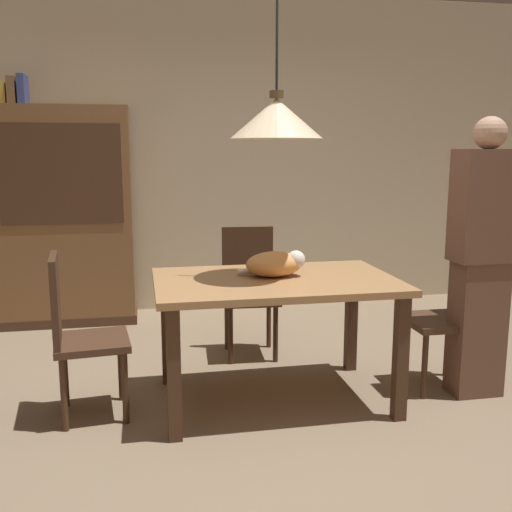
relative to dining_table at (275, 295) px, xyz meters
name	(u,v)px	position (x,y,z in m)	size (l,w,h in m)	color
ground	(267,428)	(-0.13, -0.36, -0.65)	(10.00, 10.00, 0.00)	#847056
back_wall	(208,154)	(-0.13, 2.29, 0.80)	(6.40, 0.10, 2.90)	beige
dining_table	(275,295)	(0.00, 0.00, 0.00)	(1.40, 0.90, 0.75)	#A87A4C
chair_right_side	(451,308)	(1.13, 0.00, -0.14)	(0.40, 0.40, 0.93)	#472D1E
chair_left_side	(77,329)	(-1.13, -0.01, -0.14)	(0.44, 0.44, 0.93)	#472D1E
chair_far_back	(249,285)	(0.01, 0.88, -0.14)	(0.43, 0.43, 0.93)	#472D1E
cat_sleeping	(276,264)	(0.01, 0.05, 0.18)	(0.39, 0.25, 0.16)	#E59951
pendant_lamp	(276,118)	(0.00, 0.00, 1.01)	(0.52, 0.52, 1.30)	beige
hutch_bookcase	(67,221)	(-1.38, 1.96, 0.24)	(1.12, 0.45, 1.85)	brown
book_yellow_short	(4,94)	(-1.81, 1.96, 1.29)	(0.04, 0.20, 0.18)	gold
book_brown_thick	(13,91)	(-1.74, 1.96, 1.31)	(0.06, 0.24, 0.22)	brown
book_blue_wide	(23,90)	(-1.67, 1.96, 1.32)	(0.06, 0.24, 0.24)	#384C93
person_standing	(481,259)	(1.23, -0.14, 0.20)	(0.36, 0.22, 1.68)	brown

